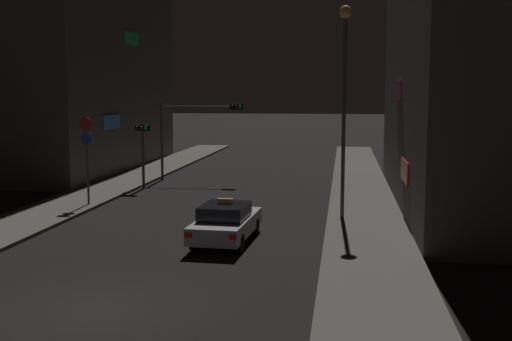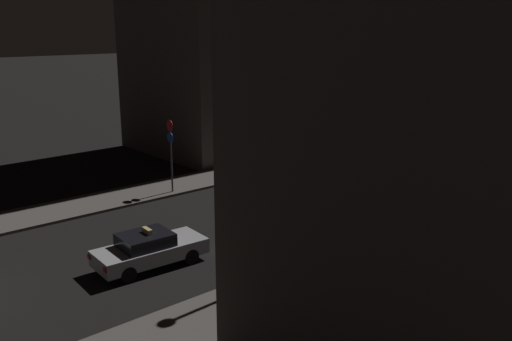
{
  "view_description": "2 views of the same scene",
  "coord_description": "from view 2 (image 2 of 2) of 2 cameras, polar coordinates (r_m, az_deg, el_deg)",
  "views": [
    {
      "loc": [
        6.05,
        -14.21,
        5.36
      ],
      "look_at": [
        2.24,
        12.7,
        1.99
      ],
      "focal_mm": 43.82,
      "sensor_mm": 36.0,
      "label": 1
    },
    {
      "loc": [
        20.22,
        -2.76,
        9.37
      ],
      "look_at": [
        -0.14,
        14.84,
        2.29
      ],
      "focal_mm": 39.28,
      "sensor_mm": 36.0,
      "label": 2
    }
  ],
  "objects": [
    {
      "name": "traffic_light_overhead",
      "position": [
        35.31,
        7.22,
        5.13
      ],
      "size": [
        5.2,
        0.42,
        4.8
      ],
      "color": "#47474C",
      "rests_on": "ground_plane"
    },
    {
      "name": "building_facade_left",
      "position": [
        46.0,
        0.98,
        15.4
      ],
      "size": [
        11.0,
        20.64,
        19.81
      ],
      "color": "#514C47",
      "rests_on": "ground_plane"
    },
    {
      "name": "sign_pole_left",
      "position": [
        31.51,
        -8.67,
        2.22
      ],
      "size": [
        0.61,
        0.1,
        4.1
      ],
      "color": "#47474C",
      "rests_on": "sidewalk_left"
    },
    {
      "name": "taxi",
      "position": [
        22.73,
        -10.81,
        -7.87
      ],
      "size": [
        2.03,
        4.54,
        1.62
      ],
      "color": "#B7B7BC",
      "rests_on": "ground_plane"
    },
    {
      "name": "sidewalk_left",
      "position": [
        38.49,
        2.29,
        0.74
      ],
      "size": [
        3.22,
        49.62,
        0.14
      ],
      "primitive_type": "cube",
      "color": "#5B5651",
      "rests_on": "ground_plane"
    },
    {
      "name": "traffic_light_left_kerb",
      "position": [
        34.4,
        0.39,
        3.46
      ],
      "size": [
        0.8,
        0.42,
        3.68
      ],
      "color": "#47474C",
      "rests_on": "ground_plane"
    },
    {
      "name": "sidewalk_right",
      "position": [
        30.24,
        20.78,
        -4.17
      ],
      "size": [
        3.22,
        49.62,
        0.14
      ],
      "primitive_type": "cube",
      "color": "#5B5651",
      "rests_on": "ground_plane"
    },
    {
      "name": "street_lamp_near_block",
      "position": [
        20.75,
        5.28,
        5.65
      ],
      "size": [
        0.54,
        0.54,
        8.78
      ],
      "color": "#47474C",
      "rests_on": "sidewalk_right"
    }
  ]
}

